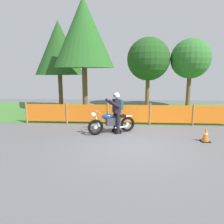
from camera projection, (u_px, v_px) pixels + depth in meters
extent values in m
cube|color=#5B5B60|center=(130.00, 146.00, 7.37)|extent=(24.00, 24.00, 0.02)
cube|color=#427A33|center=(128.00, 111.00, 13.55)|extent=(24.00, 6.82, 0.01)
cylinder|color=#997547|center=(26.00, 113.00, 10.40)|extent=(0.08, 0.08, 1.05)
cylinder|color=#997547|center=(67.00, 113.00, 10.29)|extent=(0.08, 0.08, 1.05)
cylinder|color=#997547|center=(108.00, 114.00, 10.17)|extent=(0.08, 0.08, 1.05)
cylinder|color=#997547|center=(150.00, 114.00, 10.05)|extent=(0.08, 0.08, 1.05)
cylinder|color=#997547|center=(193.00, 115.00, 9.93)|extent=(0.08, 0.08, 1.05)
cube|color=orange|center=(46.00, 113.00, 10.34)|extent=(1.94, 0.02, 0.85)
cube|color=orange|center=(87.00, 113.00, 10.22)|extent=(1.94, 0.02, 0.85)
cube|color=orange|center=(129.00, 114.00, 10.10)|extent=(1.94, 0.02, 0.85)
cube|color=orange|center=(171.00, 114.00, 9.98)|extent=(1.94, 0.02, 0.85)
cube|color=orange|center=(215.00, 115.00, 9.87)|extent=(1.94, 0.02, 0.85)
cylinder|color=brown|center=(61.00, 92.00, 14.23)|extent=(0.28, 0.28, 2.32)
cone|color=#23511E|center=(59.00, 48.00, 13.68)|extent=(3.08, 3.08, 3.43)
cylinder|color=brown|center=(85.00, 93.00, 11.56)|extent=(0.28, 0.28, 2.73)
cone|color=#286023|center=(84.00, 33.00, 10.96)|extent=(3.20, 3.20, 3.56)
cylinder|color=brown|center=(147.00, 91.00, 14.97)|extent=(0.28, 0.28, 2.33)
sphere|color=#23511E|center=(148.00, 59.00, 14.55)|extent=(2.95, 2.95, 2.95)
cylinder|color=brown|center=(188.00, 91.00, 14.63)|extent=(0.28, 0.28, 2.44)
sphere|color=#33702D|center=(191.00, 59.00, 14.22)|extent=(2.67, 2.67, 2.67)
torus|color=black|center=(96.00, 127.00, 8.51)|extent=(0.64, 0.37, 0.65)
cylinder|color=silver|center=(96.00, 127.00, 8.51)|extent=(0.15, 0.11, 0.14)
torus|color=black|center=(127.00, 124.00, 9.01)|extent=(0.64, 0.37, 0.65)
cylinder|color=silver|center=(127.00, 124.00, 9.01)|extent=(0.15, 0.11, 0.14)
cube|color=#38383D|center=(113.00, 121.00, 8.74)|extent=(0.65, 0.47, 0.32)
ellipsoid|color=navy|center=(108.00, 116.00, 8.62)|extent=(0.58, 0.44, 0.22)
cube|color=black|center=(119.00, 116.00, 8.79)|extent=(0.61, 0.44, 0.10)
cube|color=silver|center=(128.00, 116.00, 8.94)|extent=(0.40, 0.30, 0.04)
cylinder|color=silver|center=(97.00, 120.00, 8.47)|extent=(0.24, 0.15, 0.58)
sphere|color=white|center=(93.00, 115.00, 8.37)|extent=(0.24, 0.24, 0.18)
cylinder|color=silver|center=(98.00, 112.00, 8.42)|extent=(0.28, 0.57, 0.03)
cylinder|color=silver|center=(121.00, 127.00, 8.76)|extent=(0.54, 0.29, 0.07)
cylinder|color=black|center=(118.00, 124.00, 8.66)|extent=(0.20, 0.20, 0.86)
cube|color=black|center=(118.00, 132.00, 8.73)|extent=(0.28, 0.21, 0.12)
cylinder|color=black|center=(115.00, 122.00, 8.95)|extent=(0.20, 0.20, 0.86)
cube|color=black|center=(115.00, 130.00, 9.03)|extent=(0.28, 0.21, 0.12)
cube|color=black|center=(117.00, 106.00, 8.67)|extent=(0.37, 0.43, 0.56)
cylinder|color=black|center=(115.00, 104.00, 8.38)|extent=(0.48, 0.29, 0.38)
cylinder|color=black|center=(111.00, 102.00, 8.79)|extent=(0.48, 0.29, 0.38)
sphere|color=white|center=(117.00, 96.00, 8.59)|extent=(0.33, 0.33, 0.25)
cube|color=black|center=(114.00, 96.00, 8.56)|extent=(0.10, 0.18, 0.08)
cube|color=#194C47|center=(120.00, 105.00, 8.72)|extent=(0.26, 0.32, 0.40)
cube|color=black|center=(205.00, 141.00, 7.76)|extent=(0.32, 0.32, 0.03)
cone|color=orange|center=(206.00, 134.00, 7.71)|extent=(0.26, 0.26, 0.50)
cylinder|color=white|center=(206.00, 134.00, 7.71)|extent=(0.15, 0.15, 0.06)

